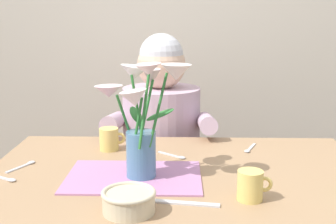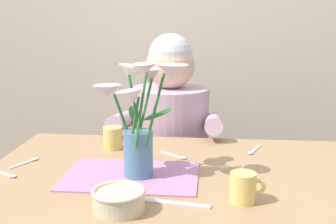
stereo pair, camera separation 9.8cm
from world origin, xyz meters
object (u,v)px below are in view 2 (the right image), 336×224
at_px(flower_vase, 140,112).
at_px(dinner_knife, 174,203).
at_px(seated_person, 170,162).
at_px(tea_cup, 113,138).
at_px(ceramic_bowl, 119,199).
at_px(coffee_cup, 244,188).

bearing_deg(flower_vase, dinner_knife, -57.93).
relative_size(seated_person, dinner_knife, 5.97).
distance_m(dinner_knife, tea_cup, 0.53).
bearing_deg(flower_vase, tea_cup, 117.89).
distance_m(flower_vase, ceramic_bowl, 0.29).
distance_m(flower_vase, dinner_knife, 0.30).
relative_size(ceramic_bowl, tea_cup, 1.46).
relative_size(ceramic_bowl, coffee_cup, 1.46).
bearing_deg(ceramic_bowl, tea_cup, 103.92).
bearing_deg(tea_cup, seated_person, 66.46).
distance_m(seated_person, ceramic_bowl, 0.92).
bearing_deg(dinner_knife, coffee_cup, 18.50).
bearing_deg(seated_person, dinner_knife, -82.26).
bearing_deg(tea_cup, flower_vase, -62.11).
bearing_deg(dinner_knife, tea_cup, 128.19).
bearing_deg(tea_cup, dinner_knife, -60.33).
distance_m(seated_person, tea_cup, 0.48).
height_order(flower_vase, ceramic_bowl, flower_vase).
xyz_separation_m(ceramic_bowl, coffee_cup, (0.31, 0.08, 0.01)).
xyz_separation_m(flower_vase, ceramic_bowl, (-0.02, -0.24, -0.17)).
height_order(ceramic_bowl, coffee_cup, coffee_cup).
bearing_deg(flower_vase, coffee_cup, -28.25).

